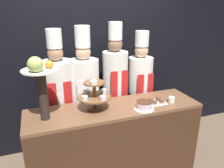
# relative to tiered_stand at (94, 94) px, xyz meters

# --- Properties ---
(wall_back) EXTENTS (10.00, 0.06, 2.80)m
(wall_back) POSITION_rel_tiered_stand_xyz_m (0.23, 0.88, 0.27)
(wall_back) COLOR black
(wall_back) RESTS_ON ground_plane
(buffet_counter) EXTENTS (2.03, 0.56, 0.95)m
(buffet_counter) POSITION_rel_tiered_stand_xyz_m (0.23, -0.02, -0.66)
(buffet_counter) COLOR #422819
(buffet_counter) RESTS_ON ground_plane
(tiered_stand) EXTENTS (0.37, 0.37, 0.37)m
(tiered_stand) POSITION_rel_tiered_stand_xyz_m (0.00, 0.00, 0.00)
(tiered_stand) COLOR brown
(tiered_stand) RESTS_ON buffet_counter
(fruit_pedestal) EXTENTS (0.36, 0.36, 0.68)m
(fruit_pedestal) POSITION_rel_tiered_stand_xyz_m (-0.55, -0.06, 0.25)
(fruit_pedestal) COLOR #2D231E
(fruit_pedestal) RESTS_ON buffet_counter
(cake_round) EXTENTS (0.23, 0.23, 0.09)m
(cake_round) POSITION_rel_tiered_stand_xyz_m (0.53, -0.18, -0.14)
(cake_round) COLOR white
(cake_round) RESTS_ON buffet_counter
(cup_white) EXTENTS (0.07, 0.07, 0.07)m
(cup_white) POSITION_rel_tiered_stand_xyz_m (0.93, -0.13, -0.15)
(cup_white) COLOR white
(cup_white) RESTS_ON buffet_counter
(cake_square_tray) EXTENTS (0.21, 0.19, 0.05)m
(cake_square_tray) POSITION_rel_tiered_stand_xyz_m (0.75, -0.08, -0.16)
(cake_square_tray) COLOR white
(cake_square_tray) RESTS_ON buffet_counter
(chef_left) EXTENTS (0.40, 0.40, 1.81)m
(chef_left) POSITION_rel_tiered_stand_xyz_m (-0.34, 0.50, -0.15)
(chef_left) COLOR #38332D
(chef_left) RESTS_ON ground_plane
(chef_center_left) EXTENTS (0.38, 0.38, 1.84)m
(chef_center_left) POSITION_rel_tiered_stand_xyz_m (0.00, 0.50, -0.14)
(chef_center_left) COLOR black
(chef_center_left) RESTS_ON ground_plane
(chef_center_right) EXTENTS (0.34, 0.34, 1.87)m
(chef_center_right) POSITION_rel_tiered_stand_xyz_m (0.43, 0.50, -0.09)
(chef_center_right) COLOR black
(chef_center_right) RESTS_ON ground_plane
(chef_right) EXTENTS (0.35, 0.35, 1.75)m
(chef_right) POSITION_rel_tiered_stand_xyz_m (0.82, 0.50, -0.16)
(chef_right) COLOR black
(chef_right) RESTS_ON ground_plane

